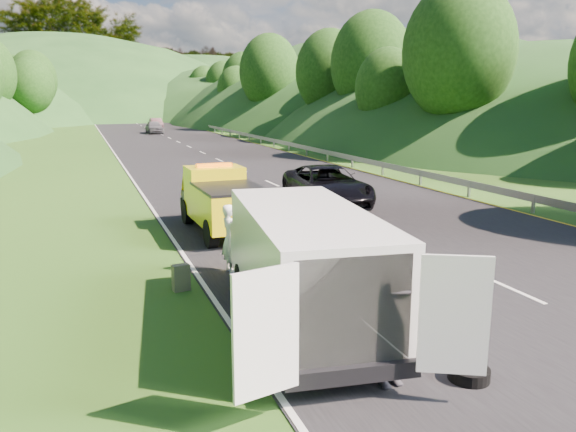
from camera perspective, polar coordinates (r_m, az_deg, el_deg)
name	(u,v)px	position (r m, az deg, el deg)	size (l,w,h in m)	color
ground	(361,279)	(14.57, 7.46, -6.32)	(320.00, 320.00, 0.00)	#38661E
road_surface	(189,147)	(53.26, -10.01, 6.94)	(14.00, 200.00, 0.02)	black
guardrail	(231,136)	(67.01, -5.78, 8.06)	(0.06, 140.00, 1.52)	gray
tree_line_right	(307,131)	(78.14, 1.95, 8.67)	(14.00, 140.00, 14.00)	#2A5819
hills_backdrop	(133,115)	(147.55, -15.47, 9.82)	(201.00, 288.60, 44.00)	#2D5B23
tow_truck	(222,200)	(19.19, -6.72, 1.58)	(2.10, 5.32, 2.27)	black
white_van	(304,261)	(11.14, 1.64, -4.58)	(3.82, 7.17, 2.43)	black
woman	(231,273)	(14.97, -5.83, -5.77)	(0.67, 0.49, 1.83)	white
child	(294,277)	(14.58, 0.58, -6.21)	(0.48, 0.37, 0.99)	#C3C669
worker	(391,386)	(9.56, 10.39, -16.67)	(1.24, 0.71, 1.92)	black
suitcase	(181,278)	(13.74, -10.81, -6.17)	(0.40, 0.22, 0.65)	#5E5A46
spare_tire	(468,380)	(10.04, 17.86, -15.60)	(0.68, 0.68, 0.20)	black
passing_suv	(326,205)	(24.28, 3.93, 1.17)	(2.72, 5.90, 1.64)	black
dist_car_a	(155,134)	(73.54, -13.40, 8.14)	(1.90, 4.72, 1.61)	#525257
dist_car_b	(156,128)	(85.68, -13.23, 8.66)	(1.57, 4.49, 1.48)	brown
dist_car_c	(133,122)	(108.90, -15.50, 9.19)	(2.21, 5.45, 1.58)	#8F5247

